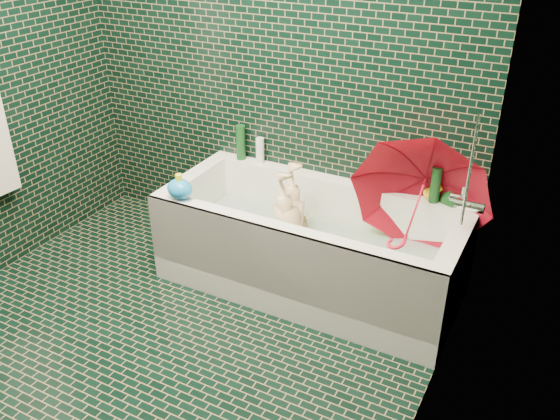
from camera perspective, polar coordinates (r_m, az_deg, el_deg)
The scene contains 18 objects.
floor at distance 3.10m, azimuth -13.40°, elevation -14.34°, with size 2.80×2.80×0.00m, color black.
wall_back at distance 3.54m, azimuth -0.74°, elevation 15.07°, with size 2.80×2.80×0.00m, color black.
wall_right at distance 1.85m, azimuth 14.15°, elevation 1.26°, with size 2.80×2.80×0.00m, color black.
bathtub at distance 3.44m, azimuth 2.86°, elevation -4.31°, with size 1.70×0.75×0.55m.
bath_mat at distance 3.48m, azimuth 2.96°, elevation -4.94°, with size 1.35×0.47×0.01m, color #46D42A.
water at distance 3.40m, azimuth 3.02°, elevation -2.91°, with size 1.48×0.53×0.00m, color silver.
faucet at distance 2.97m, azimuth 17.55°, elevation 1.11°, with size 0.18×0.19×0.55m.
child at distance 3.45m, azimuth 1.21°, elevation -2.27°, with size 0.30×0.19×0.81m, color beige.
umbrella at distance 3.16m, azimuth 12.88°, elevation 0.03°, with size 0.72×0.72×0.63m, color red.
soap_bottle_a at distance 3.37m, azimuth 16.98°, elevation 0.29°, with size 0.09×0.10×0.25m, color white.
soap_bottle_b at distance 3.35m, azimuth 16.68°, elevation 0.16°, with size 0.08×0.08×0.17m, color #441F76.
soap_bottle_c at distance 3.36m, azimuth 15.76°, elevation 0.39°, with size 0.14×0.14×0.19m, color #124219.
bottle_right_tall at distance 3.34m, azimuth 14.74°, elevation 2.36°, with size 0.06×0.06×0.21m, color #124219.
bottle_right_pump at distance 3.35m, azimuth 17.41°, elevation 1.65°, with size 0.05×0.05×0.17m, color silver.
bottle_left_tall at distance 3.78m, azimuth -3.80°, elevation 6.50°, with size 0.06×0.06×0.22m, color #124219.
bottle_left_short at distance 3.73m, azimuth -1.93°, elevation 5.75°, with size 0.05×0.05×0.16m, color white.
rubber_duck at distance 3.39m, azimuth 14.44°, elevation 1.64°, with size 0.11×0.08×0.09m.
bath_toy at distance 3.32m, azimuth -9.64°, elevation 2.05°, with size 0.17×0.15×0.14m.
Camera 1 is at (1.64, -1.63, 2.07)m, focal length 38.00 mm.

